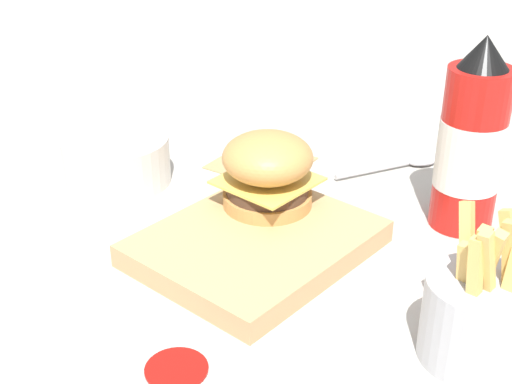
{
  "coord_description": "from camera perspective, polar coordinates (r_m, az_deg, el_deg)",
  "views": [
    {
      "loc": [
        0.51,
        0.47,
        0.42
      ],
      "look_at": [
        0.01,
        0.04,
        0.08
      ],
      "focal_mm": 50.0,
      "sensor_mm": 36.0,
      "label": 1
    }
  ],
  "objects": [
    {
      "name": "burger",
      "position": [
        0.8,
        0.93,
        1.76
      ],
      "size": [
        0.1,
        0.1,
        0.09
      ],
      "color": "tan",
      "rests_on": "serving_board"
    },
    {
      "name": "parchment_square",
      "position": [
        0.98,
        0.4,
        2.39
      ],
      "size": [
        0.13,
        0.13,
        0.0
      ],
      "color": "tan",
      "rests_on": "ground_plane"
    },
    {
      "name": "ketchup_puddle",
      "position": [
        0.64,
        -6.38,
        -13.82
      ],
      "size": [
        0.06,
        0.06,
        0.0
      ],
      "color": "#9E140F",
      "rests_on": "ground_plane"
    },
    {
      "name": "ground_plane",
      "position": [
        0.81,
        -1.47,
        -3.56
      ],
      "size": [
        6.0,
        6.0,
        0.0
      ],
      "primitive_type": "plane",
      "color": "#B7B2A8"
    },
    {
      "name": "fries_basket",
      "position": [
        0.65,
        17.19,
        -9.39
      ],
      "size": [
        0.09,
        0.09,
        0.14
      ],
      "color": "#B7B7BC",
      "rests_on": "ground_plane"
    },
    {
      "name": "spoon",
      "position": [
        1.0,
        12.33,
        2.39
      ],
      "size": [
        0.15,
        0.09,
        0.01
      ],
      "rotation": [
        0.0,
        0.0,
        2.7
      ],
      "color": "silver",
      "rests_on": "ground_plane"
    },
    {
      "name": "side_bowl",
      "position": [
        0.94,
        -11.32,
        2.53
      ],
      "size": [
        0.14,
        0.14,
        0.06
      ],
      "color": "silver",
      "rests_on": "ground_plane"
    },
    {
      "name": "ketchup_bottle",
      "position": [
        0.83,
        16.82,
        3.65
      ],
      "size": [
        0.07,
        0.07,
        0.22
      ],
      "color": "red",
      "rests_on": "ground_plane"
    },
    {
      "name": "serving_board",
      "position": [
        0.78,
        0.0,
        -4.12
      ],
      "size": [
        0.24,
        0.2,
        0.03
      ],
      "color": "tan",
      "rests_on": "ground_plane"
    }
  ]
}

